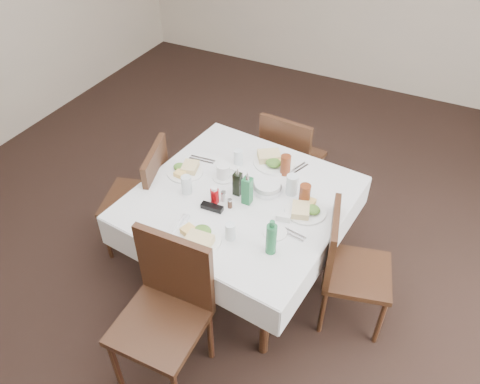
{
  "coord_description": "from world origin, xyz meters",
  "views": [
    {
      "loc": [
        0.98,
        -1.93,
        2.75
      ],
      "look_at": [
        -0.05,
        0.12,
        0.8
      ],
      "focal_mm": 35.0,
      "sensor_mm": 36.0,
      "label": 1
    }
  ],
  "objects_px": {
    "dining_table": "(241,205)",
    "water_e": "(292,185)",
    "water_s": "(230,231)",
    "bread_basket": "(267,187)",
    "chair_north": "(289,156)",
    "chair_south": "(167,303)",
    "ketchup_bottle": "(215,195)",
    "water_w": "(187,185)",
    "oil_cruet_green": "(247,190)",
    "coffee_mug": "(224,172)",
    "green_bottle": "(271,238)",
    "water_n": "(238,158)",
    "chair_west": "(145,193)",
    "oil_cruet_dark": "(237,183)",
    "chair_east": "(345,262)"
  },
  "relations": [
    {
      "from": "oil_cruet_green",
      "to": "green_bottle",
      "type": "distance_m",
      "value": 0.44
    },
    {
      "from": "chair_south",
      "to": "dining_table",
      "type": "bearing_deg",
      "value": 85.87
    },
    {
      "from": "chair_west",
      "to": "coffee_mug",
      "type": "xyz_separation_m",
      "value": [
        0.57,
        0.16,
        0.28
      ]
    },
    {
      "from": "oil_cruet_dark",
      "to": "chair_east",
      "type": "bearing_deg",
      "value": -1.9
    },
    {
      "from": "oil_cruet_dark",
      "to": "dining_table",
      "type": "bearing_deg",
      "value": -19.22
    },
    {
      "from": "water_s",
      "to": "bread_basket",
      "type": "distance_m",
      "value": 0.49
    },
    {
      "from": "dining_table",
      "to": "green_bottle",
      "type": "distance_m",
      "value": 0.54
    },
    {
      "from": "coffee_mug",
      "to": "green_bottle",
      "type": "height_order",
      "value": "green_bottle"
    },
    {
      "from": "chair_south",
      "to": "water_w",
      "type": "relative_size",
      "value": 7.93
    },
    {
      "from": "water_s",
      "to": "bread_basket",
      "type": "relative_size",
      "value": 0.58
    },
    {
      "from": "water_n",
      "to": "coffee_mug",
      "type": "height_order",
      "value": "water_n"
    },
    {
      "from": "chair_west",
      "to": "water_n",
      "type": "bearing_deg",
      "value": 30.33
    },
    {
      "from": "coffee_mug",
      "to": "green_bottle",
      "type": "relative_size",
      "value": 0.68
    },
    {
      "from": "chair_east",
      "to": "water_w",
      "type": "height_order",
      "value": "same"
    },
    {
      "from": "chair_north",
      "to": "oil_cruet_dark",
      "type": "height_order",
      "value": "oil_cruet_dark"
    },
    {
      "from": "oil_cruet_dark",
      "to": "ketchup_bottle",
      "type": "bearing_deg",
      "value": -124.0
    },
    {
      "from": "chair_west",
      "to": "oil_cruet_dark",
      "type": "xyz_separation_m",
      "value": [
        0.73,
        0.06,
        0.32
      ]
    },
    {
      "from": "coffee_mug",
      "to": "ketchup_bottle",
      "type": "bearing_deg",
      "value": -75.07
    },
    {
      "from": "green_bottle",
      "to": "oil_cruet_green",
      "type": "bearing_deg",
      "value": 133.56
    },
    {
      "from": "chair_north",
      "to": "water_n",
      "type": "height_order",
      "value": "chair_north"
    },
    {
      "from": "dining_table",
      "to": "water_e",
      "type": "distance_m",
      "value": 0.36
    },
    {
      "from": "water_n",
      "to": "oil_cruet_green",
      "type": "distance_m",
      "value": 0.41
    },
    {
      "from": "ketchup_bottle",
      "to": "water_w",
      "type": "bearing_deg",
      "value": 178.97
    },
    {
      "from": "water_n",
      "to": "water_s",
      "type": "xyz_separation_m",
      "value": [
        0.28,
        -0.66,
        -0.0
      ]
    },
    {
      "from": "oil_cruet_green",
      "to": "coffee_mug",
      "type": "bearing_deg",
      "value": 148.9
    },
    {
      "from": "chair_south",
      "to": "water_n",
      "type": "distance_m",
      "value": 1.14
    },
    {
      "from": "water_n",
      "to": "oil_cruet_green",
      "type": "height_order",
      "value": "oil_cruet_green"
    },
    {
      "from": "bread_basket",
      "to": "chair_west",
      "type": "bearing_deg",
      "value": -168.96
    },
    {
      "from": "water_w",
      "to": "oil_cruet_dark",
      "type": "height_order",
      "value": "oil_cruet_dark"
    },
    {
      "from": "dining_table",
      "to": "water_w",
      "type": "relative_size",
      "value": 11.39
    },
    {
      "from": "dining_table",
      "to": "coffee_mug",
      "type": "relative_size",
      "value": 8.86
    },
    {
      "from": "chair_north",
      "to": "chair_west",
      "type": "height_order",
      "value": "chair_west"
    },
    {
      "from": "bread_basket",
      "to": "chair_south",
      "type": "bearing_deg",
      "value": -101.48
    },
    {
      "from": "dining_table",
      "to": "water_e",
      "type": "relative_size",
      "value": 9.95
    },
    {
      "from": "bread_basket",
      "to": "ketchup_bottle",
      "type": "xyz_separation_m",
      "value": [
        -0.26,
        -0.25,
        0.03
      ]
    },
    {
      "from": "green_bottle",
      "to": "coffee_mug",
      "type": "bearing_deg",
      "value": 139.65
    },
    {
      "from": "dining_table",
      "to": "ketchup_bottle",
      "type": "xyz_separation_m",
      "value": [
        -0.12,
        -0.13,
        0.14
      ]
    },
    {
      "from": "dining_table",
      "to": "bread_basket",
      "type": "height_order",
      "value": "bread_basket"
    },
    {
      "from": "chair_south",
      "to": "water_s",
      "type": "distance_m",
      "value": 0.54
    },
    {
      "from": "dining_table",
      "to": "oil_cruet_green",
      "type": "bearing_deg",
      "value": -30.37
    },
    {
      "from": "chair_east",
      "to": "oil_cruet_dark",
      "type": "height_order",
      "value": "oil_cruet_dark"
    },
    {
      "from": "chair_south",
      "to": "coffee_mug",
      "type": "bearing_deg",
      "value": 97.95
    },
    {
      "from": "ketchup_bottle",
      "to": "water_n",
      "type": "bearing_deg",
      "value": 95.95
    },
    {
      "from": "chair_east",
      "to": "water_e",
      "type": "bearing_deg",
      "value": 157.96
    },
    {
      "from": "chair_west",
      "to": "chair_south",
      "type": "bearing_deg",
      "value": -47.47
    },
    {
      "from": "dining_table",
      "to": "oil_cruet_green",
      "type": "xyz_separation_m",
      "value": [
        0.06,
        -0.04,
        0.19
      ]
    },
    {
      "from": "water_e",
      "to": "chair_east",
      "type": "bearing_deg",
      "value": -22.04
    },
    {
      "from": "water_n",
      "to": "green_bottle",
      "type": "bearing_deg",
      "value": -50.69
    },
    {
      "from": "chair_east",
      "to": "water_w",
      "type": "bearing_deg",
      "value": -174.25
    },
    {
      "from": "chair_north",
      "to": "water_s",
      "type": "xyz_separation_m",
      "value": [
        0.11,
        -1.23,
        0.3
      ]
    }
  ]
}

